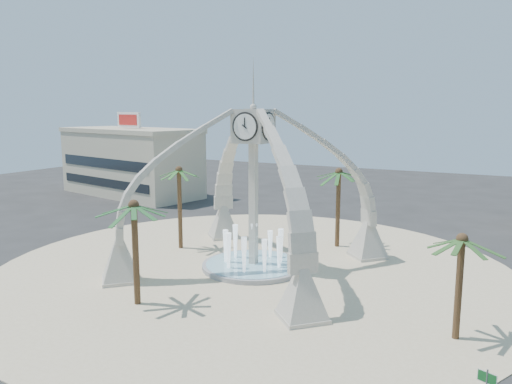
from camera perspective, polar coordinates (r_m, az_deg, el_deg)
The scene contains 10 objects.
ground at distance 39.40m, azimuth -0.29°, elevation -8.74°, with size 140.00×140.00×0.00m, color #282828.
plaza at distance 39.39m, azimuth -0.29°, elevation -8.70°, with size 40.00×40.00×0.06m, color beige.
clock_tower at distance 37.88m, azimuth -0.30°, elevation 0.63°, with size 17.94×17.94×16.30m.
fountain at distance 39.31m, azimuth -0.29°, elevation -8.34°, with size 8.00×8.00×3.62m.
building_nw at distance 74.50m, azimuth -14.13°, elevation 3.41°, with size 23.75×13.73×11.90m.
palm_east at distance 28.34m, azimuth 22.49°, elevation -5.14°, with size 4.52×4.52×6.33m.
palm_west at distance 43.97m, azimuth -8.80°, elevation 2.35°, with size 4.51×4.51×7.84m.
palm_north at distance 44.64m, azimuth 9.46°, elevation 2.15°, with size 4.63×4.63×7.64m.
palm_south at distance 31.68m, azimuth -13.80°, elevation -1.65°, with size 5.70×5.70×7.26m.
street_sign at distance 23.09m, azimuth 24.85°, elevation -19.27°, with size 0.74×0.30×2.14m.
Camera 1 is at (17.72, -32.97, 12.29)m, focal length 35.00 mm.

